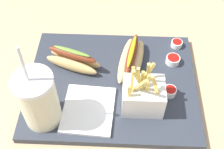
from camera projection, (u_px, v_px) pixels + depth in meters
name	position (u px, v px, depth m)	size (l,w,h in m)	color
ground_plane	(112.00, 88.00, 0.80)	(2.40, 2.40, 0.02)	tan
food_tray	(112.00, 84.00, 0.79)	(0.45, 0.36, 0.02)	#2D333D
soda_cup	(38.00, 100.00, 0.65)	(0.09, 0.09, 0.24)	beige
fries_basket	(143.00, 95.00, 0.70)	(0.10, 0.08, 0.15)	white
hot_dog_1	(73.00, 60.00, 0.79)	(0.16, 0.10, 0.07)	tan
hot_dog_2	(131.00, 59.00, 0.80)	(0.09, 0.18, 0.06)	#DBB775
ketchup_cup_1	(173.00, 60.00, 0.81)	(0.04, 0.04, 0.02)	white
ketchup_cup_2	(170.00, 91.00, 0.75)	(0.03, 0.03, 0.02)	white
ketchup_cup_3	(177.00, 44.00, 0.86)	(0.03, 0.03, 0.02)	white
napkin_stack	(88.00, 110.00, 0.72)	(0.12, 0.14, 0.01)	white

